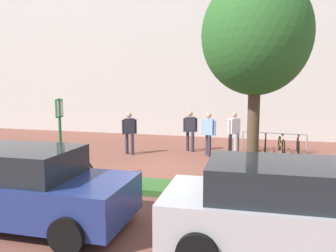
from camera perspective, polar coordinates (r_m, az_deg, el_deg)
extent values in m
plane|color=brown|center=(10.90, -1.12, -7.74)|extent=(60.00, 60.00, 0.00)
cube|color=silver|center=(18.63, 6.39, 13.80)|extent=(28.00, 1.20, 10.00)
cube|color=#336028|center=(8.99, -4.02, -10.43)|extent=(7.00, 1.10, 0.16)
cylinder|color=brown|center=(8.05, 14.55, -2.56)|extent=(0.28, 0.28, 2.92)
ellipsoid|color=#2D6628|center=(8.03, 15.10, 15.06)|extent=(2.51, 2.51, 2.76)
cylinder|color=#2D7238|center=(9.88, -18.23, -2.44)|extent=(0.08, 0.08, 2.42)
cube|color=#198C33|center=(9.78, -18.44, 2.94)|extent=(0.05, 0.36, 0.52)
cube|color=white|center=(9.78, -18.44, 2.94)|extent=(0.05, 0.30, 0.44)
torus|color=black|center=(10.30, -19.93, -7.13)|extent=(0.66, 0.14, 0.66)
torus|color=black|center=(9.86, -14.68, -7.56)|extent=(0.66, 0.14, 0.66)
cylinder|color=#1E7233|center=(10.02, -17.41, -6.13)|extent=(0.83, 0.14, 0.04)
cylinder|color=#1E7233|center=(10.03, -16.84, -7.58)|extent=(0.61, 0.11, 0.44)
cylinder|color=#1E7233|center=(10.07, -18.38, -5.40)|extent=(0.04, 0.04, 0.28)
cube|color=black|center=(10.04, -18.41, -4.50)|extent=(0.21, 0.10, 0.05)
cylinder|color=#1E7233|center=(9.80, -15.42, -4.79)|extent=(0.09, 0.42, 0.04)
cylinder|color=#99999E|center=(14.77, 12.87, -2.44)|extent=(0.06, 0.06, 0.80)
cylinder|color=#99999E|center=(14.59, 23.01, -2.93)|extent=(0.06, 0.06, 0.80)
cylinder|color=#99999E|center=(14.56, 17.96, -1.14)|extent=(2.59, 0.35, 0.06)
torus|color=black|center=(14.25, 14.12, -3.20)|extent=(0.08, 0.61, 0.61)
torus|color=black|center=(15.18, 14.07, -2.59)|extent=(0.08, 0.61, 0.61)
cylinder|color=gold|center=(14.68, 14.12, -2.11)|extent=(0.07, 0.77, 0.03)
cylinder|color=gold|center=(14.81, 14.08, -2.94)|extent=(0.06, 0.56, 0.40)
cylinder|color=gold|center=(14.50, 14.14, -1.78)|extent=(0.03, 0.03, 0.26)
cube|color=black|center=(14.48, 14.16, -1.20)|extent=(0.08, 0.19, 0.05)
cylinder|color=gold|center=(15.00, 14.12, -1.00)|extent=(0.39, 0.05, 0.04)
torus|color=black|center=(14.16, 16.58, -3.34)|extent=(0.07, 0.61, 0.61)
torus|color=black|center=(15.09, 16.64, -2.73)|extent=(0.07, 0.61, 0.61)
cylinder|color=black|center=(14.59, 16.64, -2.24)|extent=(0.06, 0.77, 0.03)
cylinder|color=black|center=(14.72, 16.61, -3.08)|extent=(0.05, 0.56, 0.40)
cylinder|color=black|center=(14.41, 16.64, -1.91)|extent=(0.03, 0.03, 0.26)
cube|color=black|center=(14.39, 16.66, -1.33)|extent=(0.08, 0.19, 0.05)
cylinder|color=black|center=(14.91, 16.69, -1.13)|extent=(0.39, 0.05, 0.04)
torus|color=black|center=(14.19, 19.46, -3.43)|extent=(0.11, 0.61, 0.61)
torus|color=black|center=(15.10, 18.90, -2.80)|extent=(0.11, 0.61, 0.61)
cylinder|color=gold|center=(14.62, 19.20, -2.33)|extent=(0.11, 0.77, 0.03)
cylinder|color=gold|center=(14.74, 19.11, -3.16)|extent=(0.09, 0.56, 0.40)
cylinder|color=gold|center=(14.43, 19.32, -2.00)|extent=(0.03, 0.03, 0.26)
cube|color=black|center=(14.41, 19.34, -1.42)|extent=(0.09, 0.19, 0.05)
cylinder|color=gold|center=(14.93, 19.03, -1.20)|extent=(0.39, 0.07, 0.04)
torus|color=black|center=(14.11, 21.79, -3.59)|extent=(0.09, 0.61, 0.61)
torus|color=black|center=(15.03, 21.64, -2.96)|extent=(0.09, 0.61, 0.61)
cylinder|color=red|center=(14.54, 21.75, -2.48)|extent=(0.08, 0.77, 0.03)
cylinder|color=red|center=(14.67, 21.69, -3.32)|extent=(0.07, 0.56, 0.40)
cylinder|color=red|center=(14.36, 21.79, -2.15)|extent=(0.03, 0.03, 0.26)
cube|color=black|center=(14.34, 21.82, -1.57)|extent=(0.08, 0.19, 0.05)
cylinder|color=red|center=(14.86, 21.73, -1.36)|extent=(0.39, 0.06, 0.04)
cylinder|color=#ADADB2|center=(12.87, 11.72, -3.55)|extent=(0.16, 0.16, 0.90)
cylinder|color=#383342|center=(13.59, 11.98, -3.11)|extent=(0.14, 0.14, 0.85)
cylinder|color=#383342|center=(13.66, 10.78, -3.03)|extent=(0.14, 0.14, 0.85)
cube|color=white|center=(13.52, 11.45, 0.00)|extent=(0.46, 0.45, 0.62)
cylinder|color=white|center=(13.68, 12.31, -0.07)|extent=(0.09, 0.09, 0.59)
cylinder|color=white|center=(13.37, 10.57, -0.19)|extent=(0.09, 0.09, 0.59)
sphere|color=tan|center=(13.47, 11.50, 1.90)|extent=(0.22, 0.22, 0.22)
cylinder|color=#383342|center=(13.55, -7.19, -3.05)|extent=(0.14, 0.14, 0.85)
cylinder|color=#383342|center=(13.34, -6.24, -3.19)|extent=(0.14, 0.14, 0.85)
cube|color=#2D2D38|center=(13.33, -6.76, -0.01)|extent=(0.47, 0.42, 0.62)
cylinder|color=#2D2D38|center=(13.29, -7.86, -0.18)|extent=(0.09, 0.09, 0.59)
cylinder|color=#2D2D38|center=(13.39, -5.66, -0.10)|extent=(0.09, 0.09, 0.59)
sphere|color=tan|center=(13.29, -6.79, 1.92)|extent=(0.22, 0.22, 0.22)
cylinder|color=#383342|center=(13.90, 4.31, -2.75)|extent=(0.14, 0.14, 0.85)
cylinder|color=#383342|center=(14.11, 3.44, -2.60)|extent=(0.14, 0.14, 0.85)
cube|color=#383342|center=(13.90, 3.90, 0.31)|extent=(0.46, 0.36, 0.62)
cylinder|color=#383342|center=(13.95, 4.95, 0.19)|extent=(0.09, 0.09, 0.59)
cylinder|color=#383342|center=(13.87, 2.83, 0.17)|extent=(0.09, 0.09, 0.59)
sphere|color=tan|center=(13.86, 3.91, 2.16)|extent=(0.22, 0.22, 0.22)
cylinder|color=#383342|center=(13.00, 7.22, -3.47)|extent=(0.14, 0.14, 0.85)
cylinder|color=#383342|center=(13.30, 6.84, -3.23)|extent=(0.14, 0.14, 0.85)
cube|color=#8CB2E5|center=(13.04, 7.08, -0.17)|extent=(0.44, 0.31, 0.62)
cylinder|color=#8CB2E5|center=(12.96, 8.16, -0.37)|extent=(0.09, 0.09, 0.59)
cylinder|color=#8CB2E5|center=(13.13, 6.00, -0.24)|extent=(0.09, 0.09, 0.59)
sphere|color=tan|center=(12.99, 7.11, 1.80)|extent=(0.22, 0.22, 0.22)
cube|color=navy|center=(7.29, -23.48, -10.88)|extent=(4.35, 1.92, 0.76)
cube|color=#1E2328|center=(7.25, -24.99, -5.66)|extent=(2.45, 1.65, 0.56)
cylinder|color=black|center=(7.39, -9.70, -12.45)|extent=(0.65, 0.24, 0.64)
cylinder|color=black|center=(5.91, -17.12, -17.76)|extent=(0.65, 0.24, 0.64)
cube|color=#B7B7BC|center=(5.91, 21.17, -14.98)|extent=(4.38, 2.01, 0.76)
cube|color=#1E2328|center=(5.67, 19.44, -8.78)|extent=(2.48, 1.70, 0.56)
cylinder|color=black|center=(6.81, 7.30, -14.10)|extent=(0.65, 0.25, 0.64)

